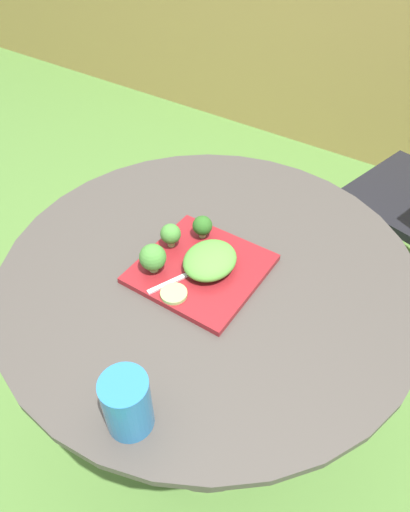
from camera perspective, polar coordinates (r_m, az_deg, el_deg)
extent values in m
plane|color=#4C7533|center=(1.62, 0.33, -19.58)|extent=(12.00, 12.00, 0.00)
cylinder|color=#423D38|center=(1.03, 0.49, -1.74)|extent=(0.92, 0.92, 0.02)
cylinder|color=#423D38|center=(1.30, 0.40, -12.29)|extent=(0.06, 0.06, 0.67)
cylinder|color=#423D38|center=(1.60, 0.33, -19.27)|extent=(0.44, 0.44, 0.04)
cylinder|color=black|center=(2.16, 21.38, 5.86)|extent=(0.02, 0.02, 0.43)
cylinder|color=black|center=(1.90, 15.69, 1.65)|extent=(0.02, 0.02, 0.43)
cube|color=maroon|center=(1.01, -0.50, -1.55)|extent=(0.25, 0.25, 0.01)
cylinder|color=#236BA8|center=(0.77, -9.48, -17.34)|extent=(0.08, 0.08, 0.12)
cylinder|color=#1E5B8F|center=(0.79, -9.32, -17.94)|extent=(0.07, 0.07, 0.08)
cube|color=silver|center=(0.98, -4.13, -3.17)|extent=(0.05, 0.10, 0.00)
cube|color=silver|center=(1.00, -0.30, -1.43)|extent=(0.04, 0.05, 0.00)
ellipsoid|color=#519338|center=(0.99, 0.60, -0.51)|extent=(0.11, 0.13, 0.05)
cylinder|color=#99B770|center=(1.05, -4.25, 1.52)|extent=(0.02, 0.02, 0.01)
sphere|color=#427F33|center=(1.03, -4.33, 2.61)|extent=(0.05, 0.05, 0.05)
cylinder|color=#99B770|center=(1.07, -0.31, 2.69)|extent=(0.02, 0.02, 0.01)
sphere|color=#285B1E|center=(1.06, -0.32, 3.73)|extent=(0.05, 0.05, 0.05)
cylinder|color=#99B770|center=(1.00, -6.26, -1.41)|extent=(0.02, 0.02, 0.01)
sphere|color=#427F33|center=(0.98, -6.40, -0.15)|extent=(0.06, 0.06, 0.06)
cylinder|color=#8EB766|center=(0.95, -3.83, -4.61)|extent=(0.06, 0.06, 0.01)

